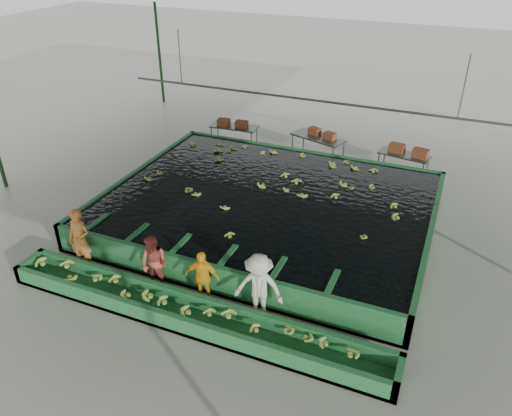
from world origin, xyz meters
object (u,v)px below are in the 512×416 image
at_px(packing_table_right, 403,164).
at_px(box_stack_left, 233,126).
at_px(box_stack_mid, 322,137).
at_px(worker_d, 259,288).
at_px(packing_table_left, 234,136).
at_px(worker_c, 202,277).
at_px(packing_table_mid, 317,148).
at_px(flotation_tank, 268,209).
at_px(sorting_trough, 189,314).
at_px(worker_b, 154,264).
at_px(box_stack_right, 408,154).
at_px(worker_a, 80,240).

xyz_separation_m(packing_table_right, box_stack_left, (-7.09, -0.01, 0.48)).
bearing_deg(packing_table_right, box_stack_left, -179.92).
bearing_deg(packing_table_right, box_stack_mid, 177.27).
bearing_deg(worker_d, packing_table_left, 109.46).
distance_m(worker_c, packing_table_mid, 9.50).
bearing_deg(flotation_tank, sorting_trough, -90.00).
distance_m(worker_b, packing_table_right, 10.61).
height_order(packing_table_left, packing_table_right, packing_table_left).
distance_m(worker_d, packing_table_left, 10.78).
height_order(sorting_trough, box_stack_right, box_stack_right).
relative_size(worker_b, packing_table_right, 0.83).
relative_size(sorting_trough, worker_c, 6.61).
distance_m(packing_table_mid, packing_table_right, 3.38).
bearing_deg(box_stack_left, packing_table_mid, 1.36).
distance_m(worker_d, packing_table_mid, 9.62).
height_order(sorting_trough, worker_b, worker_b).
distance_m(worker_c, packing_table_left, 10.14).
height_order(sorting_trough, box_stack_mid, box_stack_mid).
height_order(packing_table_mid, box_stack_left, box_stack_left).
bearing_deg(sorting_trough, worker_d, 28.57).
xyz_separation_m(sorting_trough, packing_table_mid, (0.05, 10.30, 0.24)).
xyz_separation_m(worker_c, box_stack_right, (3.61, 9.44, 0.10)).
height_order(worker_c, worker_d, worker_d).
relative_size(worker_b, worker_c, 1.03).
xyz_separation_m(sorting_trough, box_stack_mid, (0.18, 10.38, 0.74)).
bearing_deg(box_stack_right, worker_c, -110.92).
relative_size(worker_d, box_stack_left, 1.40).
relative_size(packing_table_mid, box_stack_left, 1.68).
height_order(packing_table_left, box_stack_left, box_stack_left).
bearing_deg(box_stack_right, packing_table_right, -173.49).
bearing_deg(worker_c, worker_a, 169.92).
bearing_deg(sorting_trough, packing_table_right, 71.44).
distance_m(worker_b, packing_table_mid, 9.62).
xyz_separation_m(flotation_tank, sorting_trough, (0.00, -5.10, -0.20)).
bearing_deg(worker_d, box_stack_mid, 88.83).
height_order(packing_table_left, packing_table_mid, packing_table_mid).
xyz_separation_m(sorting_trough, worker_b, (-1.44, 0.80, 0.53)).
bearing_deg(box_stack_left, worker_c, -69.02).
bearing_deg(box_stack_mid, worker_b, -99.58).
distance_m(worker_b, box_stack_left, 9.67).
height_order(sorting_trough, worker_d, worker_d).
height_order(worker_a, box_stack_left, worker_a).
xyz_separation_m(worker_a, packing_table_left, (0.16, 9.48, -0.45)).
height_order(flotation_tank, packing_table_right, flotation_tank).
bearing_deg(box_stack_left, worker_a, -90.81).
distance_m(worker_b, box_stack_mid, 9.71).
height_order(worker_c, packing_table_right, worker_c).
distance_m(packing_table_right, box_stack_right, 0.45).
relative_size(flotation_tank, packing_table_mid, 4.60).
distance_m(packing_table_mid, box_stack_right, 3.53).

